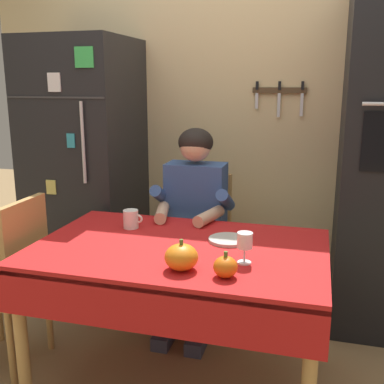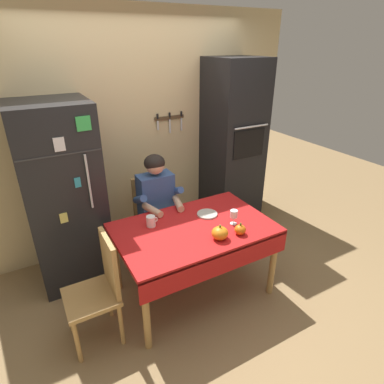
# 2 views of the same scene
# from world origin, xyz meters

# --- Properties ---
(back_wall_assembly) EXTENTS (3.70, 0.13, 2.60)m
(back_wall_assembly) POSITION_xyz_m (0.05, 1.35, 1.30)
(back_wall_assembly) COLOR #D1B784
(back_wall_assembly) RESTS_ON ground
(refrigerator) EXTENTS (0.68, 0.71, 1.80)m
(refrigerator) POSITION_xyz_m (-0.95, 0.96, 0.90)
(refrigerator) COLOR black
(refrigerator) RESTS_ON ground
(dining_table) EXTENTS (1.40, 0.90, 0.74)m
(dining_table) POSITION_xyz_m (0.00, 0.08, 0.66)
(dining_table) COLOR tan
(dining_table) RESTS_ON ground
(chair_behind_person) EXTENTS (0.40, 0.40, 0.93)m
(chair_behind_person) POSITION_xyz_m (-0.09, 0.87, 0.51)
(chair_behind_person) COLOR tan
(chair_behind_person) RESTS_ON ground
(seated_person) EXTENTS (0.47, 0.55, 1.25)m
(seated_person) POSITION_xyz_m (-0.09, 0.68, 0.74)
(seated_person) COLOR #38384C
(seated_person) RESTS_ON ground
(chair_left_side) EXTENTS (0.40, 0.40, 0.93)m
(chair_left_side) POSITION_xyz_m (-0.90, 0.01, 0.51)
(chair_left_side) COLOR tan
(chair_left_side) RESTS_ON ground
(coffee_mug) EXTENTS (0.11, 0.08, 0.10)m
(coffee_mug) POSITION_xyz_m (-0.33, 0.30, 0.79)
(coffee_mug) COLOR white
(coffee_mug) RESTS_ON dining_table
(wine_glass) EXTENTS (0.07, 0.07, 0.14)m
(wine_glass) POSITION_xyz_m (0.34, -0.03, 0.84)
(wine_glass) COLOR white
(wine_glass) RESTS_ON dining_table
(pumpkin_large) EXTENTS (0.10, 0.10, 0.11)m
(pumpkin_large) POSITION_xyz_m (0.29, -0.20, 0.78)
(pumpkin_large) COLOR orange
(pumpkin_large) RESTS_ON dining_table
(pumpkin_medium) EXTENTS (0.14, 0.14, 0.13)m
(pumpkin_medium) POSITION_xyz_m (0.10, -0.18, 0.80)
(pumpkin_medium) COLOR orange
(pumpkin_medium) RESTS_ON dining_table
(serving_tray) EXTENTS (0.20, 0.20, 0.02)m
(serving_tray) POSITION_xyz_m (0.22, 0.22, 0.75)
(serving_tray) COLOR #B7B2A8
(serving_tray) RESTS_ON dining_table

